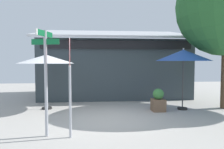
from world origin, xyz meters
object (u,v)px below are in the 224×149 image
(street_sign_post, at_px, (46,72))
(stop_sign, at_px, (70,67))
(patio_umbrella_ivory_left, at_px, (46,59))
(patio_umbrella_royal_blue_center, at_px, (183,56))
(sidewalk_planter, at_px, (158,101))

(street_sign_post, bearing_deg, stop_sign, -13.66)
(street_sign_post, height_order, patio_umbrella_ivory_left, street_sign_post)
(patio_umbrella_ivory_left, xyz_separation_m, patio_umbrella_royal_blue_center, (6.11, -0.67, 0.17))
(patio_umbrella_royal_blue_center, bearing_deg, street_sign_post, -150.70)
(patio_umbrella_ivory_left, distance_m, patio_umbrella_royal_blue_center, 6.15)
(stop_sign, xyz_separation_m, sidewalk_planter, (3.49, 2.96, -1.53))
(patio_umbrella_royal_blue_center, height_order, sidewalk_planter, patio_umbrella_royal_blue_center)
(stop_sign, distance_m, patio_umbrella_ivory_left, 4.12)
(street_sign_post, bearing_deg, patio_umbrella_royal_blue_center, 29.30)
(stop_sign, relative_size, sidewalk_planter, 2.86)
(stop_sign, bearing_deg, sidewalk_planter, 40.33)
(stop_sign, height_order, patio_umbrella_royal_blue_center, stop_sign)
(patio_umbrella_ivory_left, height_order, sidewalk_planter, patio_umbrella_ivory_left)
(street_sign_post, relative_size, stop_sign, 1.08)
(street_sign_post, relative_size, sidewalk_planter, 3.08)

